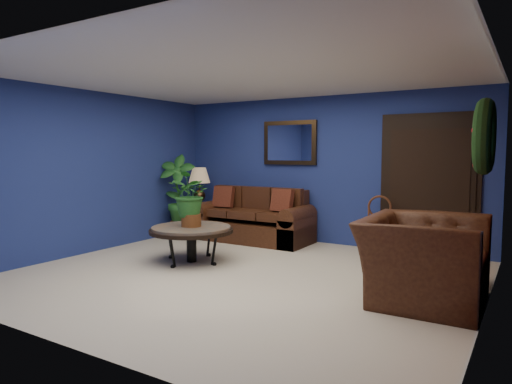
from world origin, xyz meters
The scene contains 18 objects.
floor centered at (0.00, 0.00, 0.00)m, with size 5.50×5.50×0.00m, color beige.
wall_back centered at (0.00, 2.50, 1.25)m, with size 5.50×0.04×2.50m, color navy.
wall_left centered at (-2.75, 0.00, 1.25)m, with size 0.04×5.00×2.50m, color navy.
wall_right_brick centered at (2.75, 0.00, 1.25)m, with size 0.04×5.00×2.50m, color maroon.
ceiling centered at (0.00, 0.00, 2.50)m, with size 5.50×5.00×0.02m, color silver.
crown_molding centered at (2.72, 0.00, 2.43)m, with size 0.03×5.00×0.14m, color white.
wall_mirror centered at (-0.60, 2.46, 1.72)m, with size 1.02×0.06×0.77m, color #432E18.
closet_door centered at (1.75, 2.47, 1.05)m, with size 1.44×0.06×2.18m, color black.
wreath centered at (2.69, 0.05, 1.70)m, with size 0.72×0.72×0.16m, color black.
sofa centered at (-1.09, 2.08, 0.31)m, with size 2.07×0.89×0.93m.
coffee_table centered at (-1.01, 0.24, 0.45)m, with size 1.18×1.18×0.51m.
end_table centered at (-2.30, 2.05, 0.43)m, with size 0.61×0.61×0.56m.
table_lamp centered at (-2.30, 2.05, 1.00)m, with size 0.41×0.41×0.68m.
side_chair centered at (1.11, 2.11, 0.51)m, with size 0.46×0.46×0.90m.
armchair centered at (2.15, 0.20, 0.44)m, with size 1.35×1.18×0.88m, color #482814.
coffee_plant centered at (-1.01, 0.24, 0.95)m, with size 0.74×0.69×0.80m.
floor_plant centered at (2.35, 1.11, 0.44)m, with size 0.42×0.36×0.85m.
tall_plant centered at (-2.45, 1.59, 0.82)m, with size 0.78×0.65×1.52m.
Camera 1 is at (3.11, -4.72, 1.56)m, focal length 32.00 mm.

